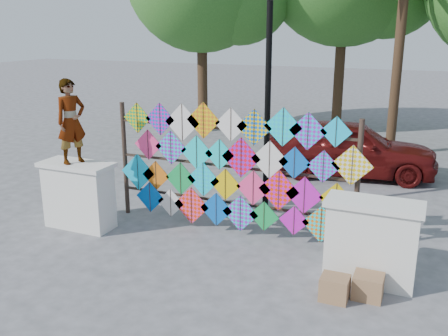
{
  "coord_description": "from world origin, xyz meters",
  "views": [
    {
      "loc": [
        3.39,
        -7.34,
        3.73
      ],
      "look_at": [
        -0.04,
        0.6,
        1.27
      ],
      "focal_mm": 40.0,
      "sensor_mm": 36.0,
      "label": 1
    }
  ],
  "objects_px": {
    "kite_rack": "(232,169)",
    "sedan": "(350,148)",
    "lamppost": "(268,82)",
    "vendor_woman": "(71,121)"
  },
  "relations": [
    {
      "from": "vendor_woman",
      "to": "lamppost",
      "type": "xyz_separation_m",
      "value": [
        3.03,
        2.2,
        0.63
      ]
    },
    {
      "from": "sedan",
      "to": "lamppost",
      "type": "relative_size",
      "value": 0.96
    },
    {
      "from": "kite_rack",
      "to": "vendor_woman",
      "type": "bearing_deg",
      "value": -161.72
    },
    {
      "from": "kite_rack",
      "to": "lamppost",
      "type": "xyz_separation_m",
      "value": [
        0.23,
        1.28,
        1.47
      ]
    },
    {
      "from": "kite_rack",
      "to": "sedan",
      "type": "xyz_separation_m",
      "value": [
        1.37,
        4.62,
        -0.49
      ]
    },
    {
      "from": "kite_rack",
      "to": "vendor_woman",
      "type": "relative_size",
      "value": 3.15
    },
    {
      "from": "kite_rack",
      "to": "sedan",
      "type": "height_order",
      "value": "kite_rack"
    },
    {
      "from": "vendor_woman",
      "to": "sedan",
      "type": "xyz_separation_m",
      "value": [
        4.17,
        5.55,
        -1.33
      ]
    },
    {
      "from": "vendor_woman",
      "to": "kite_rack",
      "type": "bearing_deg",
      "value": -49.86
    },
    {
      "from": "kite_rack",
      "to": "lamppost",
      "type": "relative_size",
      "value": 1.1
    }
  ]
}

